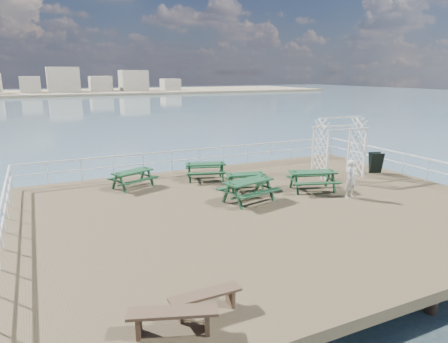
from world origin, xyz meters
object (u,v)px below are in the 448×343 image
picnic_table_e (313,177)px  flat_bench_near (205,298)px  picnic_table_c (246,178)px  picnic_table_a (133,176)px  picnic_table_d (249,186)px  flat_bench_far (173,316)px  person (351,179)px  trellis_arbor (339,150)px  picnic_table_b (206,168)px

picnic_table_e → flat_bench_near: 10.04m
picnic_table_c → flat_bench_near: (-5.19, -7.84, -0.17)m
picnic_table_e → flat_bench_near: (-7.72, -6.42, -0.27)m
picnic_table_a → picnic_table_e: 7.89m
picnic_table_a → picnic_table_e: size_ratio=0.93×
picnic_table_d → picnic_table_e: size_ratio=1.00×
flat_bench_far → picnic_table_a: bearing=100.9°
flat_bench_near → person: (8.47, 4.92, 0.44)m
flat_bench_near → trellis_arbor: trellis_arbor is taller
picnic_table_e → person: (0.75, -1.51, 0.17)m
picnic_table_d → flat_bench_near: 7.69m
flat_bench_near → picnic_table_a: bearing=84.8°
picnic_table_b → person: person is taller
person → picnic_table_e: bearing=112.2°
picnic_table_c → picnic_table_e: 2.90m
picnic_table_b → flat_bench_far: size_ratio=1.23×
picnic_table_d → picnic_table_a: bearing=119.9°
picnic_table_c → picnic_table_d: (-0.72, -1.60, 0.12)m
picnic_table_c → trellis_arbor: (5.18, 0.04, 0.79)m
flat_bench_far → person: size_ratio=1.15×
person → flat_bench_far: bearing=-154.6°
picnic_table_d → picnic_table_e: bearing=-10.3°
flat_bench_near → person: person is taller
picnic_table_d → flat_bench_near: (-4.47, -6.25, -0.29)m
picnic_table_d → picnic_table_e: (3.25, 0.17, -0.02)m
picnic_table_a → picnic_table_c: 4.99m
picnic_table_a → picnic_table_d: 5.39m
person → picnic_table_a: bearing=141.4°
picnic_table_a → picnic_table_c: bearing=-50.4°
picnic_table_b → picnic_table_c: (0.97, -2.22, -0.07)m
trellis_arbor → flat_bench_near: bearing=-138.9°
person → picnic_table_b: bearing=125.2°
picnic_table_c → flat_bench_far: bearing=-114.4°
flat_bench_near → picnic_table_e: bearing=38.9°
picnic_table_a → trellis_arbor: size_ratio=0.75×
picnic_table_b → flat_bench_far: 11.63m
picnic_table_c → flat_bench_far: (-6.04, -8.24, -0.13)m
picnic_table_a → flat_bench_near: bearing=-117.0°
picnic_table_b → person: size_ratio=1.42×
trellis_arbor → person: bearing=-118.8°
picnic_table_e → trellis_arbor: bearing=46.3°
picnic_table_c → picnic_table_e: bearing=-17.5°
picnic_table_b → picnic_table_e: picnic_table_e is taller
picnic_table_a → flat_bench_far: picnic_table_a is taller
picnic_table_b → trellis_arbor: 6.56m
picnic_table_a → trellis_arbor: 9.89m
trellis_arbor → picnic_table_d: bearing=-160.7°
picnic_table_c → person: (3.28, -2.93, 0.27)m
picnic_table_c → person: person is taller
picnic_table_c → trellis_arbor: bearing=12.3°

